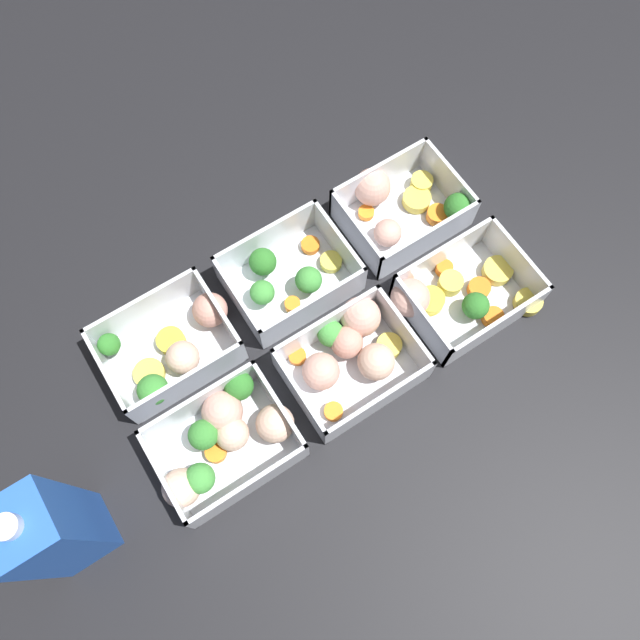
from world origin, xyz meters
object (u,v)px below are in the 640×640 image
at_px(container_far_left, 455,295).
at_px(container_far_right, 225,438).
at_px(container_near_right, 173,347).
at_px(juice_carton, 53,531).
at_px(container_near_center, 288,276).
at_px(container_near_left, 400,206).
at_px(container_far_center, 351,352).

height_order(container_far_left, container_far_right, same).
height_order(container_near_right, juice_carton, juice_carton).
distance_m(container_near_center, container_far_right, 0.22).
height_order(container_far_right, juice_carton, juice_carton).
bearing_deg(container_far_left, container_near_center, -39.65).
distance_m(container_near_left, container_far_center, 0.22).
height_order(container_near_left, container_near_right, same).
bearing_deg(container_far_left, container_near_right, -21.53).
bearing_deg(container_near_center, container_far_center, 94.74).
relative_size(container_near_right, juice_carton, 0.88).
bearing_deg(container_near_right, container_far_right, 89.18).
bearing_deg(juice_carton, container_near_left, -164.79).
bearing_deg(container_near_left, container_near_center, 1.85).
height_order(container_near_right, container_far_right, same).
bearing_deg(container_near_right, container_near_left, -178.21).
relative_size(container_near_center, container_far_left, 0.84).
height_order(container_near_center, juice_carton, juice_carton).
xyz_separation_m(container_near_left, juice_carton, (0.55, 0.15, 0.07)).
bearing_deg(container_near_left, container_near_right, 1.79).
bearing_deg(container_far_right, container_near_center, -141.10).
relative_size(container_near_right, container_far_left, 0.93).
bearing_deg(juice_carton, container_far_center, -178.28).
relative_size(container_far_center, container_far_right, 0.86).
relative_size(container_near_left, juice_carton, 0.79).
relative_size(container_near_center, juice_carton, 0.79).
height_order(container_near_left, container_far_left, same).
height_order(container_far_center, juice_carton, juice_carton).
distance_m(container_near_center, juice_carton, 0.40).
bearing_deg(container_far_right, container_near_left, -157.83).
height_order(container_near_center, container_far_center, same).
bearing_deg(container_near_right, juice_carton, 35.65).
bearing_deg(container_far_center, juice_carton, 1.72).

